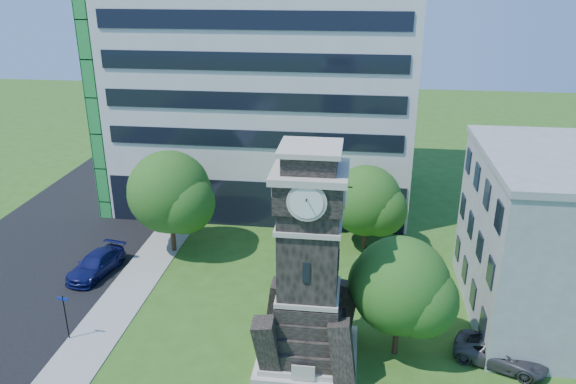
# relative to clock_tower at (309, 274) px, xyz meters

# --- Properties ---
(ground) EXTENTS (160.00, 160.00, 0.00)m
(ground) POSITION_rel_clock_tower_xyz_m (-3.00, -2.00, -5.28)
(ground) COLOR #2E5418
(ground) RESTS_ON ground
(sidewalk) EXTENTS (3.00, 70.00, 0.06)m
(sidewalk) POSITION_rel_clock_tower_xyz_m (-12.50, 3.00, -5.25)
(sidewalk) COLOR gray
(sidewalk) RESTS_ON ground
(clock_tower) EXTENTS (5.40, 5.40, 12.22)m
(clock_tower) POSITION_rel_clock_tower_xyz_m (0.00, 0.00, 0.00)
(clock_tower) COLOR beige
(clock_tower) RESTS_ON ground
(office_tall) EXTENTS (26.20, 15.11, 28.60)m
(office_tall) POSITION_rel_clock_tower_xyz_m (-6.20, 23.84, 8.94)
(office_tall) COLOR silver
(office_tall) RESTS_ON ground
(car_street_north) EXTENTS (3.00, 5.40, 1.48)m
(car_street_north) POSITION_rel_clock_tower_xyz_m (-15.65, 7.31, -4.54)
(car_street_north) COLOR #11154C
(car_street_north) RESTS_ON ground
(car_east_lot) EXTENTS (5.34, 3.86, 1.35)m
(car_east_lot) POSITION_rel_clock_tower_xyz_m (10.42, 0.77, -4.61)
(car_east_lot) COLOR #414245
(car_east_lot) RESTS_ON ground
(street_sign) EXTENTS (0.69, 0.07, 2.86)m
(street_sign) POSITION_rel_clock_tower_xyz_m (-13.91, -0.11, -3.49)
(street_sign) COLOR black
(street_sign) RESTS_ON ground
(tree_nw) EXTENTS (6.74, 6.13, 7.90)m
(tree_nw) POSITION_rel_clock_tower_xyz_m (-11.25, 11.36, -0.64)
(tree_nw) COLOR #332114
(tree_nw) RESTS_ON ground
(tree_nc) EXTENTS (4.80, 4.36, 5.68)m
(tree_nc) POSITION_rel_clock_tower_xyz_m (-1.11, 17.24, -1.92)
(tree_nc) COLOR #332114
(tree_nc) RESTS_ON ground
(tree_ne) EXTENTS (5.84, 5.31, 6.63)m
(tree_ne) POSITION_rel_clock_tower_xyz_m (3.12, 13.62, -1.46)
(tree_ne) COLOR #332114
(tree_ne) RESTS_ON ground
(tree_east) EXTENTS (5.84, 5.31, 7.00)m
(tree_east) POSITION_rel_clock_tower_xyz_m (4.88, 1.03, -1.11)
(tree_east) COLOR #332114
(tree_east) RESTS_ON ground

